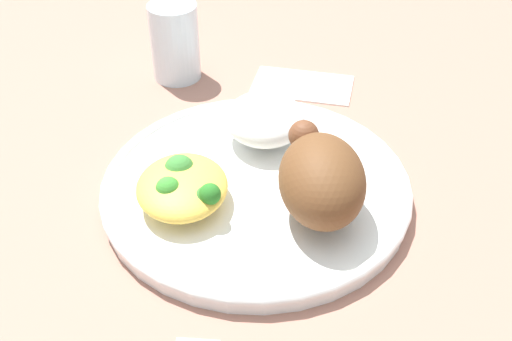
# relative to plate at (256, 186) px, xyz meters

# --- Properties ---
(ground_plane) EXTENTS (2.00, 2.00, 0.00)m
(ground_plane) POSITION_rel_plate_xyz_m (0.00, 0.00, -0.01)
(ground_plane) COLOR #A5705E
(plate) EXTENTS (0.30, 0.30, 0.02)m
(plate) POSITION_rel_plate_xyz_m (0.00, 0.00, 0.00)
(plate) COLOR white
(plate) RESTS_ON ground_plane
(roasted_chicken) EXTENTS (0.11, 0.08, 0.07)m
(roasted_chicken) POSITION_rel_plate_xyz_m (-0.05, -0.06, 0.05)
(roasted_chicken) COLOR brown
(roasted_chicken) RESTS_ON plate
(rice_pile) EXTENTS (0.09, 0.08, 0.04)m
(rice_pile) POSITION_rel_plate_xyz_m (0.07, -0.01, 0.03)
(rice_pile) COLOR white
(rice_pile) RESTS_ON plate
(mac_cheese_with_broccoli) EXTENTS (0.10, 0.08, 0.04)m
(mac_cheese_with_broccoli) POSITION_rel_plate_xyz_m (-0.03, 0.07, 0.03)
(mac_cheese_with_broccoli) COLOR #EFC149
(mac_cheese_with_broccoli) RESTS_ON plate
(water_glass) EXTENTS (0.06, 0.06, 0.10)m
(water_glass) POSITION_rel_plate_xyz_m (0.24, 0.09, 0.04)
(water_glass) COLOR silver
(water_glass) RESTS_ON ground_plane
(napkin) EXTENTS (0.10, 0.14, 0.00)m
(napkin) POSITION_rel_plate_xyz_m (0.21, -0.07, -0.01)
(napkin) COLOR white
(napkin) RESTS_ON ground_plane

